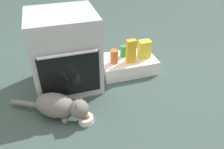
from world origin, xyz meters
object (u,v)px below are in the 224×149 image
object	(u,v)px
pantry_cabinet	(128,64)
snack_bag	(144,49)
sauce_jar	(114,57)
soda_can	(123,51)
food_bowl	(86,119)
cat	(59,106)
juice_carton	(131,51)
oven	(65,51)

from	to	relation	value
pantry_cabinet	snack_bag	world-z (taller)	snack_bag
snack_bag	sauce_jar	bearing A→B (deg)	-175.51
soda_can	food_bowl	bearing A→B (deg)	-129.37
pantry_cabinet	soda_can	bearing A→B (deg)	123.57
cat	juice_carton	bearing A→B (deg)	61.63
pantry_cabinet	soda_can	world-z (taller)	soda_can
oven	pantry_cabinet	world-z (taller)	oven
pantry_cabinet	sauce_jar	xyz separation A→B (m)	(-0.16, -0.04, 0.14)
cat	snack_bag	xyz separation A→B (m)	(0.93, 0.48, 0.12)
juice_carton	cat	bearing A→B (deg)	-151.17
snack_bag	juice_carton	xyz separation A→B (m)	(-0.17, -0.06, 0.03)
oven	juice_carton	distance (m)	0.64
oven	sauce_jar	bearing A→B (deg)	1.04
oven	juice_carton	size ratio (longest dim) A/B	2.97
food_bowl	juice_carton	bearing A→B (deg)	42.98
oven	snack_bag	bearing A→B (deg)	2.48
food_bowl	soda_can	distance (m)	0.88
food_bowl	sauce_jar	distance (m)	0.73
oven	food_bowl	distance (m)	0.65
cat	snack_bag	distance (m)	1.06
cat	juice_carton	xyz separation A→B (m)	(0.76, 0.42, 0.15)
cat	sauce_jar	bearing A→B (deg)	69.67
food_bowl	juice_carton	xyz separation A→B (m)	(0.58, 0.54, 0.24)
oven	cat	distance (m)	0.52
pantry_cabinet	sauce_jar	size ratio (longest dim) A/B	4.04
soda_can	cat	bearing A→B (deg)	-143.24
sauce_jar	snack_bag	bearing A→B (deg)	4.49
snack_bag	soda_can	world-z (taller)	snack_bag
sauce_jar	juice_carton	bearing A→B (deg)	-10.24
oven	pantry_cabinet	distance (m)	0.69
pantry_cabinet	cat	size ratio (longest dim) A/B	0.92
juice_carton	soda_can	size ratio (longest dim) A/B	2.00
sauce_jar	snack_bag	world-z (taller)	snack_bag
oven	juice_carton	bearing A→B (deg)	-1.90
sauce_jar	oven	bearing A→B (deg)	-178.96
pantry_cabinet	cat	distance (m)	0.91
oven	food_bowl	world-z (taller)	oven
pantry_cabinet	snack_bag	size ratio (longest dim) A/B	3.14
oven	snack_bag	size ratio (longest dim) A/B	3.97
cat	pantry_cabinet	bearing A→B (deg)	65.74
oven	juice_carton	world-z (taller)	oven
cat	snack_bag	world-z (taller)	snack_bag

